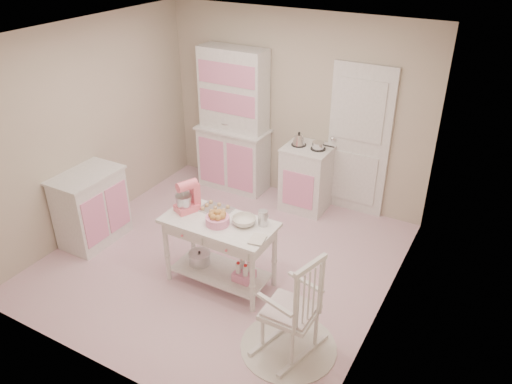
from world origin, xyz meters
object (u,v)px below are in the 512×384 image
(work_table, at_px, (220,253))
(bread_basket, at_px, (218,220))
(base_cabinet, at_px, (91,208))
(stand_mixer, at_px, (186,197))
(hutch, at_px, (233,121))
(stove, at_px, (307,178))
(rocking_chair, at_px, (290,303))

(work_table, bearing_deg, bread_basket, -68.20)
(base_cabinet, height_order, stand_mixer, stand_mixer)
(hutch, distance_m, stove, 1.33)
(hutch, height_order, stand_mixer, hutch)
(hutch, height_order, bread_basket, hutch)
(bread_basket, bearing_deg, hutch, 117.50)
(bread_basket, bearing_deg, rocking_chair, -23.38)
(bread_basket, bearing_deg, stove, 86.66)
(work_table, xyz_separation_m, stand_mixer, (-0.42, 0.02, 0.57))
(hutch, relative_size, bread_basket, 8.32)
(rocking_chair, height_order, bread_basket, rocking_chair)
(work_table, relative_size, bread_basket, 4.80)
(stand_mixer, bearing_deg, work_table, 22.17)
(stove, relative_size, stand_mixer, 2.71)
(base_cabinet, height_order, work_table, base_cabinet)
(base_cabinet, xyz_separation_m, bread_basket, (1.87, 0.00, 0.39))
(work_table, xyz_separation_m, bread_basket, (0.02, -0.05, 0.45))
(base_cabinet, relative_size, work_table, 0.77)
(base_cabinet, height_order, rocking_chair, rocking_chair)
(work_table, distance_m, stand_mixer, 0.71)
(hutch, distance_m, rocking_chair, 3.36)
(rocking_chair, xyz_separation_m, bread_basket, (-1.06, 0.46, 0.30))
(base_cabinet, distance_m, bread_basket, 1.91)
(hutch, height_order, work_table, hutch)
(rocking_chair, relative_size, stand_mixer, 3.24)
(work_table, height_order, stand_mixer, stand_mixer)
(stand_mixer, xyz_separation_m, bread_basket, (0.44, -0.07, -0.12))
(stove, height_order, bread_basket, stove)
(hutch, xyz_separation_m, stove, (1.20, -0.05, -0.58))
(rocking_chair, bearing_deg, bread_basket, 171.94)
(stove, height_order, rocking_chair, rocking_chair)
(base_cabinet, relative_size, bread_basket, 3.68)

